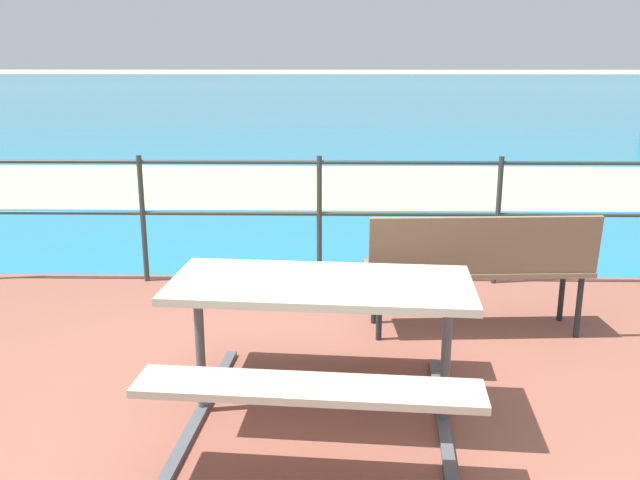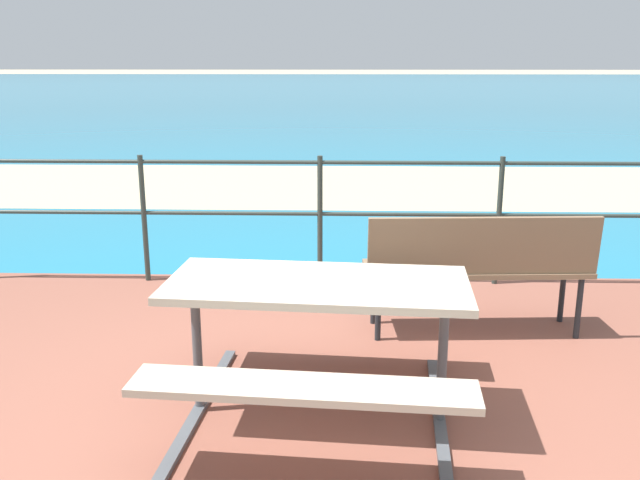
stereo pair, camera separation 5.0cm
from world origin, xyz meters
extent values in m
plane|color=tan|center=(0.00, 0.00, 0.00)|extent=(240.00, 240.00, 0.00)
cube|color=brown|center=(0.00, 0.00, 0.03)|extent=(6.40, 5.20, 0.06)
cube|color=teal|center=(0.00, 40.00, 0.01)|extent=(90.00, 90.00, 0.01)
cube|color=tan|center=(0.00, 7.32, 0.01)|extent=(54.01, 3.82, 0.01)
cube|color=tan|center=(0.05, 0.20, 0.80)|extent=(1.56, 0.79, 0.04)
cube|color=tan|center=(0.01, -0.38, 0.52)|extent=(1.53, 0.38, 0.04)
cube|color=tan|center=(0.10, 0.77, 0.52)|extent=(1.53, 0.38, 0.04)
cylinder|color=#4C5156|center=(-0.58, 0.25, 0.43)|extent=(0.05, 0.05, 0.74)
cube|color=#4C5156|center=(-0.58, 0.25, 0.07)|extent=(0.17, 1.41, 0.03)
cylinder|color=#4C5156|center=(0.69, 0.15, 0.43)|extent=(0.05, 0.05, 0.74)
cube|color=#4C5156|center=(0.69, 0.15, 0.07)|extent=(0.17, 1.41, 0.03)
cube|color=#7A6047|center=(1.09, 1.41, 0.51)|extent=(1.53, 0.48, 0.04)
cube|color=#7A6047|center=(1.10, 1.23, 0.72)|extent=(1.51, 0.15, 0.39)
cylinder|color=#1E2328|center=(1.76, 1.60, 0.29)|extent=(0.04, 0.04, 0.45)
cylinder|color=#1E2328|center=(1.78, 1.30, 0.29)|extent=(0.04, 0.04, 0.45)
cylinder|color=#1E2328|center=(0.41, 1.52, 0.29)|extent=(0.04, 0.04, 0.45)
cylinder|color=#1E2328|center=(0.43, 1.22, 0.29)|extent=(0.04, 0.04, 0.45)
cylinder|color=#2D3833|center=(-1.48, 2.44, 0.60)|extent=(0.04, 0.04, 1.07)
cylinder|color=#2D3833|center=(0.00, 2.44, 0.60)|extent=(0.04, 0.04, 1.07)
cylinder|color=#2D3833|center=(1.48, 2.44, 0.60)|extent=(0.04, 0.04, 1.07)
cylinder|color=#2D3833|center=(0.00, 2.44, 1.08)|extent=(5.90, 0.03, 0.03)
cylinder|color=#2D3833|center=(0.00, 2.44, 0.65)|extent=(5.90, 0.03, 0.03)
camera|label=1|loc=(0.11, -3.03, 1.90)|focal=38.02mm
camera|label=2|loc=(0.16, -3.03, 1.90)|focal=38.02mm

